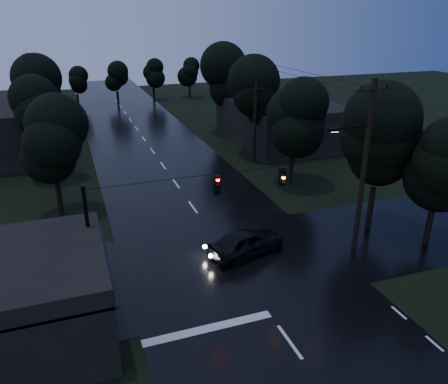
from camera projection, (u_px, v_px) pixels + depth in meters
main_road at (163, 166)px, 40.49m from camera, size 12.00×120.00×0.02m
cross_street at (232, 262)px, 24.81m from camera, size 60.00×9.00×0.02m
building_far_right at (280, 122)px, 47.54m from camera, size 10.00×14.00×4.40m
building_far_left at (3, 127)px, 43.86m from camera, size 10.00×16.00×5.00m
utility_pole_main at (363, 165)px, 24.28m from camera, size 3.50×0.30×10.00m
utility_pole_far at (255, 122)px, 39.89m from camera, size 2.00×0.30×7.50m
anchor_pole_left at (90, 245)px, 20.45m from camera, size 0.18×0.18×6.00m
span_signals at (250, 180)px, 22.12m from camera, size 15.00×0.37×1.12m
tree_corner_near at (380, 139)px, 26.56m from camera, size 4.48×4.48×9.44m
tree_corner_far at (441, 162)px, 24.86m from camera, size 3.92×3.92×8.26m
tree_left_a at (51, 142)px, 28.71m from camera, size 3.92×3.92×8.26m
tree_left_b at (43, 113)px, 35.35m from camera, size 4.20×4.20×8.85m
tree_left_c at (38, 90)px, 43.73m from camera, size 4.48×4.48×9.44m
tree_right_a at (294, 116)px, 34.23m from camera, size 4.20×4.20×8.85m
tree_right_b at (260, 95)px, 41.24m from camera, size 4.48×4.48×9.44m
tree_right_c at (229, 77)px, 50.00m from camera, size 4.76×4.76×10.03m
car at (246, 242)px, 25.30m from camera, size 4.99×3.01×1.59m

